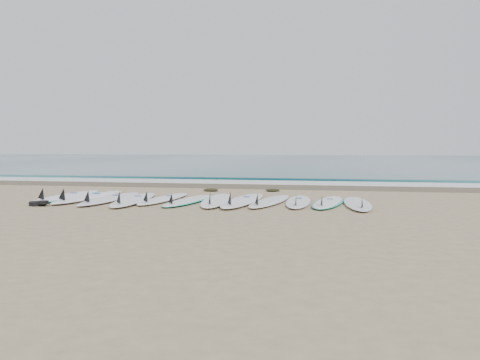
% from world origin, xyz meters
% --- Properties ---
extents(ground, '(120.00, 120.00, 0.00)m').
position_xyz_m(ground, '(0.00, 0.00, 0.00)').
color(ground, '#9D8866').
extents(ocean, '(120.00, 55.00, 0.03)m').
position_xyz_m(ocean, '(0.00, 32.50, 0.01)').
color(ocean, '#20555D').
rests_on(ocean, ground).
extents(wet_sand_band, '(120.00, 1.80, 0.01)m').
position_xyz_m(wet_sand_band, '(0.00, 4.10, 0.01)').
color(wet_sand_band, brown).
rests_on(wet_sand_band, ground).
extents(foam_band, '(120.00, 1.40, 0.04)m').
position_xyz_m(foam_band, '(0.00, 5.50, 0.02)').
color(foam_band, silver).
rests_on(foam_band, ground).
extents(wave_crest, '(120.00, 1.00, 0.10)m').
position_xyz_m(wave_crest, '(0.00, 7.00, 0.05)').
color(wave_crest, '#20555D').
rests_on(wave_crest, ground).
extents(surfboard_0, '(0.76, 2.83, 0.36)m').
position_xyz_m(surfboard_0, '(-3.22, 0.12, 0.05)').
color(surfboard_0, white).
rests_on(surfboard_0, ground).
extents(surfboard_1, '(0.68, 2.84, 0.36)m').
position_xyz_m(surfboard_1, '(-2.65, 0.04, 0.06)').
color(surfboard_1, white).
rests_on(surfboard_1, ground).
extents(surfboard_2, '(0.57, 2.67, 0.34)m').
position_xyz_m(surfboard_2, '(-2.04, -0.18, 0.06)').
color(surfboard_2, silver).
rests_on(surfboard_2, ground).
extents(surfboard_3, '(0.94, 2.83, 0.35)m').
position_xyz_m(surfboard_3, '(-1.45, -0.26, 0.06)').
color(surfboard_3, white).
rests_on(surfboard_3, ground).
extents(surfboard_4, '(0.66, 2.47, 0.31)m').
position_xyz_m(surfboard_4, '(-0.91, 0.07, 0.05)').
color(surfboard_4, white).
rests_on(surfboard_4, ground).
extents(surfboard_5, '(0.81, 2.37, 0.30)m').
position_xyz_m(surfboard_5, '(-0.29, -0.10, 0.04)').
color(surfboard_5, white).
rests_on(surfboard_5, ground).
extents(surfboard_6, '(0.84, 2.73, 0.34)m').
position_xyz_m(surfboard_6, '(0.30, -0.03, 0.06)').
color(surfboard_6, white).
rests_on(surfboard_6, ground).
extents(surfboard_7, '(0.75, 2.84, 0.36)m').
position_xyz_m(surfboard_7, '(0.85, 0.00, 0.06)').
color(surfboard_7, white).
rests_on(surfboard_7, ground).
extents(surfboard_8, '(0.88, 2.50, 0.31)m').
position_xyz_m(surfboard_8, '(1.41, 0.04, 0.05)').
color(surfboard_8, white).
rests_on(surfboard_8, ground).
extents(surfboard_9, '(0.53, 2.40, 0.31)m').
position_xyz_m(surfboard_9, '(2.00, 0.11, 0.05)').
color(surfboard_9, white).
rests_on(surfboard_9, ground).
extents(surfboard_10, '(0.88, 2.40, 0.30)m').
position_xyz_m(surfboard_10, '(2.60, 0.15, 0.04)').
color(surfboard_10, white).
rests_on(surfboard_10, ground).
extents(surfboard_11, '(0.59, 2.46, 0.31)m').
position_xyz_m(surfboard_11, '(3.18, -0.02, 0.05)').
color(surfboard_11, white).
rests_on(surfboard_11, ground).
extents(seaweed_near, '(0.40, 0.31, 0.08)m').
position_xyz_m(seaweed_near, '(-0.44, 2.38, 0.04)').
color(seaweed_near, black).
rests_on(seaweed_near, ground).
extents(seaweed_far, '(0.38, 0.29, 0.07)m').
position_xyz_m(seaweed_far, '(1.16, 2.66, 0.04)').
color(seaweed_far, black).
rests_on(seaweed_far, ground).
extents(leash_coil, '(0.46, 0.36, 0.11)m').
position_xyz_m(leash_coil, '(-3.04, -1.20, 0.05)').
color(leash_coil, black).
rests_on(leash_coil, ground).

